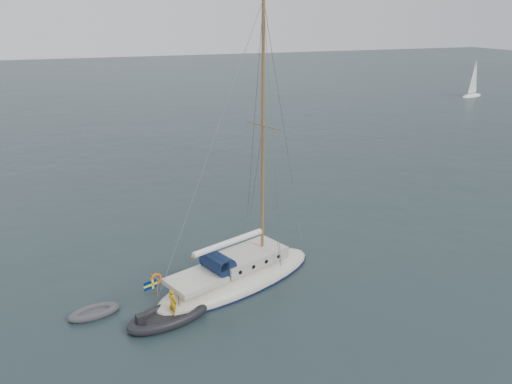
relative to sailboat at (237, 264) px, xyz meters
name	(u,v)px	position (x,y,z in m)	size (l,w,h in m)	color
ground	(297,268)	(3.66, 0.39, -1.13)	(300.00, 300.00, 0.00)	black
sailboat	(237,264)	(0.00, 0.00, 0.00)	(10.46, 3.13, 14.89)	beige
dinghy	(94,312)	(-7.39, -0.54, -0.97)	(2.45, 1.11, 0.35)	#444348
rib	(169,315)	(-4.10, -2.16, -0.88)	(4.19, 1.90, 1.58)	black
distant_yacht_b	(474,79)	(57.45, 45.83, 1.88)	(5.30, 2.83, 7.02)	white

